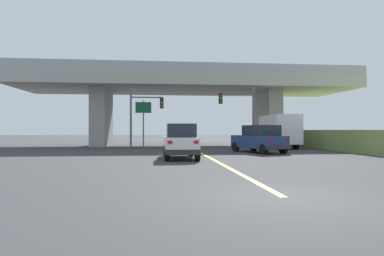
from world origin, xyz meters
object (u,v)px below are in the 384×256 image
(box_truck, at_px, (277,131))
(traffic_signal_nearside, at_px, (242,109))
(suv_lead, at_px, (180,141))
(highway_sign, at_px, (143,113))
(sedan_oncoming, at_px, (177,135))
(traffic_signal_farside, at_px, (142,111))
(suv_crossing, at_px, (259,139))

(box_truck, bearing_deg, traffic_signal_nearside, -167.89)
(suv_lead, distance_m, highway_sign, 14.56)
(sedan_oncoming, height_order, traffic_signal_farside, traffic_signal_farside)
(box_truck, relative_size, traffic_signal_farside, 1.29)
(highway_sign, bearing_deg, box_truck, -16.90)
(suv_crossing, xyz_separation_m, traffic_signal_nearside, (0.01, 5.19, 2.55))
(suv_crossing, distance_m, highway_sign, 13.34)
(traffic_signal_farside, bearing_deg, highway_sign, 91.18)
(suv_lead, bearing_deg, box_truck, 47.07)
(sedan_oncoming, relative_size, highway_sign, 0.93)
(sedan_oncoming, bearing_deg, suv_crossing, -74.21)
(suv_crossing, height_order, traffic_signal_farside, traffic_signal_farside)
(suv_lead, bearing_deg, traffic_signal_farside, 105.27)
(suv_lead, relative_size, highway_sign, 0.98)
(suv_crossing, xyz_separation_m, box_truck, (3.52, 5.94, 0.58))
(suv_crossing, relative_size, sedan_oncoming, 1.18)
(traffic_signal_nearside, bearing_deg, highway_sign, 153.04)
(traffic_signal_farside, height_order, highway_sign, traffic_signal_farside)
(suv_lead, xyz_separation_m, traffic_signal_farside, (-2.65, 9.71, 2.31))
(suv_crossing, distance_m, traffic_signal_farside, 10.49)
(box_truck, distance_m, sedan_oncoming, 14.64)
(suv_lead, distance_m, box_truck, 14.14)
(traffic_signal_nearside, xyz_separation_m, traffic_signal_farside, (-8.77, 0.11, -0.24))
(traffic_signal_nearside, height_order, traffic_signal_farside, traffic_signal_nearside)
(suv_lead, distance_m, suv_crossing, 7.53)
(box_truck, xyz_separation_m, highway_sign, (-12.36, 3.76, 1.82))
(sedan_oncoming, xyz_separation_m, traffic_signal_nearside, (5.05, -12.62, 2.55))
(suv_lead, distance_m, traffic_signal_nearside, 11.66)
(sedan_oncoming, height_order, traffic_signal_nearside, traffic_signal_nearside)
(suv_lead, bearing_deg, sedan_oncoming, 87.24)
(traffic_signal_farside, bearing_deg, box_truck, 2.97)
(suv_crossing, distance_m, box_truck, 6.93)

